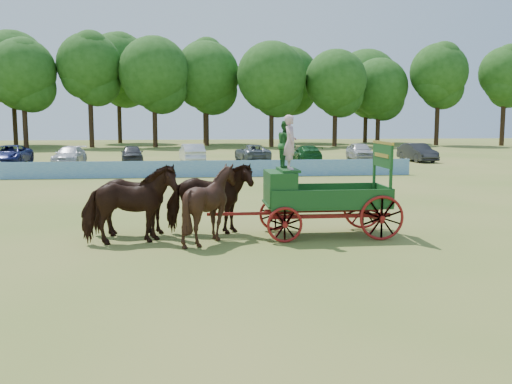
# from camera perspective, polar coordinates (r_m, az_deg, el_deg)

# --- Properties ---
(ground) EXTENTS (160.00, 160.00, 0.00)m
(ground) POSITION_cam_1_polar(r_m,az_deg,el_deg) (18.52, 0.59, -4.20)
(ground) COLOR olive
(ground) RESTS_ON ground
(horse_lead_left) EXTENTS (2.95, 1.79, 2.32)m
(horse_lead_left) POSITION_cam_1_polar(r_m,az_deg,el_deg) (17.29, -12.55, -1.31)
(horse_lead_left) COLOR black
(horse_lead_left) RESTS_ON ground
(horse_lead_right) EXTENTS (2.75, 1.25, 2.32)m
(horse_lead_right) POSITION_cam_1_polar(r_m,az_deg,el_deg) (18.37, -12.19, -0.79)
(horse_lead_right) COLOR black
(horse_lead_right) RESTS_ON ground
(horse_wheel_left) EXTENTS (2.45, 2.27, 2.33)m
(horse_wheel_left) POSITION_cam_1_polar(r_m,az_deg,el_deg) (17.20, -4.57, -1.19)
(horse_wheel_left) COLOR black
(horse_wheel_left) RESTS_ON ground
(horse_wheel_right) EXTENTS (2.76, 1.27, 2.32)m
(horse_wheel_right) POSITION_cam_1_polar(r_m,az_deg,el_deg) (18.28, -4.69, -0.69)
(horse_wheel_right) COLOR black
(horse_wheel_right) RESTS_ON ground
(farm_dray) EXTENTS (5.99, 2.00, 3.82)m
(farm_dray) POSITION_cam_1_polar(r_m,az_deg,el_deg) (18.03, 4.79, 0.74)
(farm_dray) COLOR maroon
(farm_dray) RESTS_ON ground
(sponsor_banner) EXTENTS (26.00, 0.08, 1.05)m
(sponsor_banner) POSITION_cam_1_polar(r_m,az_deg,el_deg) (36.16, -4.50, 2.34)
(sponsor_banner) COLOR #2166B3
(sponsor_banner) RESTS_ON ground
(parked_cars) EXTENTS (44.97, 7.25, 1.58)m
(parked_cars) POSITION_cam_1_polar(r_m,az_deg,el_deg) (48.11, -9.30, 3.79)
(parked_cars) COLOR silver
(parked_cars) RESTS_ON ground
(treeline) EXTENTS (90.48, 22.26, 15.95)m
(treeline) POSITION_cam_1_polar(r_m,az_deg,el_deg) (78.32, -8.93, 11.58)
(treeline) COLOR #382314
(treeline) RESTS_ON ground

